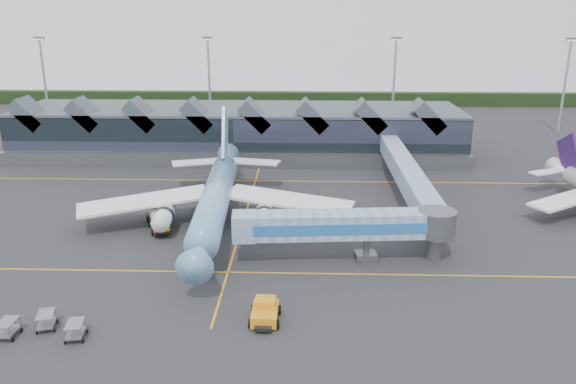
{
  "coord_description": "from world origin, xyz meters",
  "views": [
    {
      "loc": [
        8.83,
        -66.12,
        28.88
      ],
      "look_at": [
        6.44,
        6.61,
        5.0
      ],
      "focal_mm": 35.0,
      "sensor_mm": 36.0,
      "label": 1
    }
  ],
  "objects_px": {
    "fuel_truck": "(158,216)",
    "main_airliner": "(216,196)",
    "jet_bridge": "(358,226)",
    "pushback_tug": "(265,312)"
  },
  "relations": [
    {
      "from": "fuel_truck",
      "to": "main_airliner",
      "type": "bearing_deg",
      "value": -11.47
    },
    {
      "from": "main_airliner",
      "to": "pushback_tug",
      "type": "distance_m",
      "value": 27.03
    },
    {
      "from": "jet_bridge",
      "to": "fuel_truck",
      "type": "xyz_separation_m",
      "value": [
        -26.62,
        9.86,
        -2.76
      ]
    },
    {
      "from": "jet_bridge",
      "to": "fuel_truck",
      "type": "bearing_deg",
      "value": 155.03
    },
    {
      "from": "fuel_truck",
      "to": "jet_bridge",
      "type": "bearing_deg",
      "value": -42.21
    },
    {
      "from": "jet_bridge",
      "to": "main_airliner",
      "type": "bearing_deg",
      "value": 143.94
    },
    {
      "from": "pushback_tug",
      "to": "main_airliner",
      "type": "bearing_deg",
      "value": 109.09
    },
    {
      "from": "pushback_tug",
      "to": "jet_bridge",
      "type": "bearing_deg",
      "value": 55.1
    },
    {
      "from": "jet_bridge",
      "to": "pushback_tug",
      "type": "relative_size",
      "value": 5.77
    },
    {
      "from": "main_airliner",
      "to": "fuel_truck",
      "type": "bearing_deg",
      "value": -172.88
    }
  ]
}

